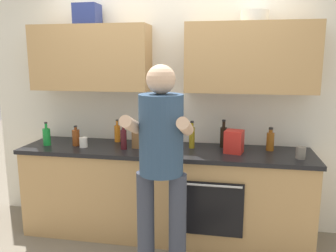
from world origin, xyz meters
The scene contains 17 objects.
ground_plane centered at (0.00, 0.00, 0.00)m, with size 12.00×12.00×0.00m, color #756B5B.
back_wall_unit centered at (0.00, 0.27, 1.50)m, with size 4.00×0.38×2.50m.
counter centered at (0.00, 0.00, 0.45)m, with size 2.84×0.67×0.90m.
person_standing centered at (0.12, -0.71, 1.02)m, with size 0.49×0.45×1.73m.
bottle_soy centered at (0.57, 0.18, 1.01)m, with size 0.07×0.07×0.28m.
bottle_vinegar centered at (-0.90, -0.03, 0.99)m, with size 0.07×0.07×0.21m.
bottle_soda centered at (-1.21, -0.07, 0.99)m, with size 0.08×0.08×0.24m.
bottle_oil centered at (0.26, 0.09, 1.02)m, with size 0.06×0.06×0.27m.
bottle_wine centered at (-0.39, -0.08, 1.00)m, with size 0.06×0.06×0.24m.
bottle_hotsauce centered at (-0.06, 0.22, 1.04)m, with size 0.06×0.06×0.32m.
bottle_syrup centered at (1.01, 0.13, 0.99)m, with size 0.07×0.07×0.22m.
bottle_juice centered at (-0.55, 0.21, 0.99)m, with size 0.06×0.06×0.24m.
cup_stoneware centered at (1.25, -0.11, 0.95)m, with size 0.08×0.08×0.11m, color slate.
cup_ceramic centered at (0.10, -0.04, 0.95)m, with size 0.09×0.09×0.09m, color #BF4C47.
cup_coffee centered at (-0.80, -0.08, 0.95)m, with size 0.08×0.08×0.10m, color white.
knife_block centered at (-0.26, 0.03, 1.00)m, with size 0.10×0.14×0.27m.
grocery_bag_crisps centered at (0.67, -0.01, 1.01)m, with size 0.16×0.16×0.21m, color red.
Camera 1 is at (0.63, -3.20, 1.76)m, focal length 36.82 mm.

